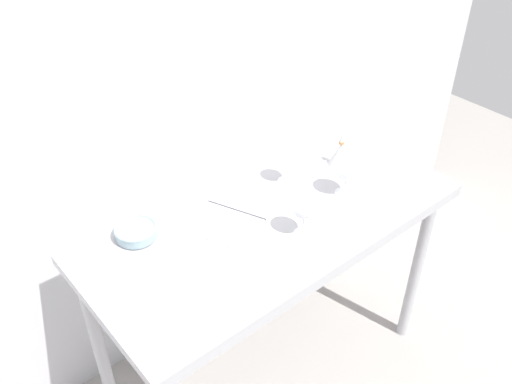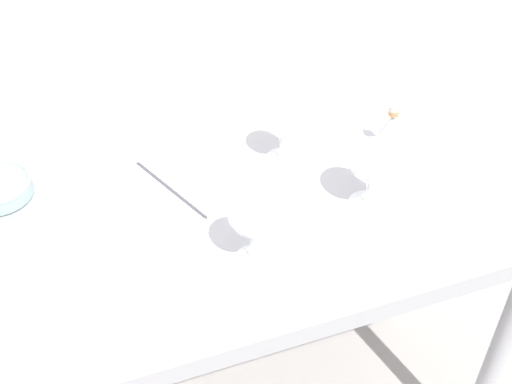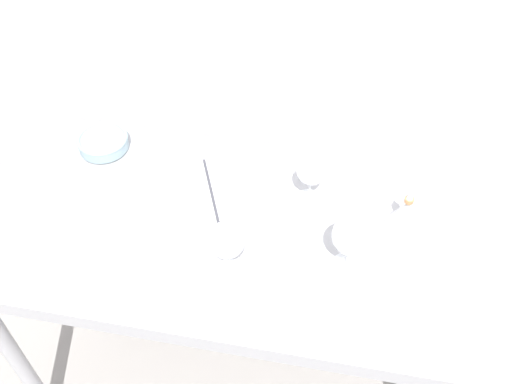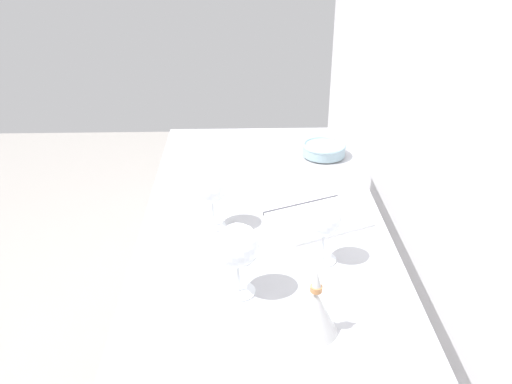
# 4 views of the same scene
# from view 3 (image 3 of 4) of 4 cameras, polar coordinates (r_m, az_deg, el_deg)

# --- Properties ---
(ground_plane) EXTENTS (6.00, 6.00, 0.00)m
(ground_plane) POSITION_cam_3_polar(r_m,az_deg,el_deg) (2.28, -1.72, -17.59)
(ground_plane) COLOR #9A9590
(steel_counter) EXTENTS (1.40, 0.65, 0.90)m
(steel_counter) POSITION_cam_3_polar(r_m,az_deg,el_deg) (1.59, -2.41, -5.85)
(steel_counter) COLOR #ACACB1
(steel_counter) RESTS_ON ground_plane
(wine_glass_far_right) EXTENTS (0.08, 0.08, 0.15)m
(wine_glass_far_right) POSITION_cam_3_polar(r_m,az_deg,el_deg) (1.49, 5.54, 2.03)
(wine_glass_far_right) COLOR white
(wine_glass_far_right) RESTS_ON steel_counter
(wine_glass_near_center) EXTENTS (0.09, 0.09, 0.17)m
(wine_glass_near_center) POSITION_cam_3_polar(r_m,az_deg,el_deg) (1.33, -2.94, -4.88)
(wine_glass_near_center) COLOR white
(wine_glass_near_center) RESTS_ON steel_counter
(wine_glass_near_right) EXTENTS (0.10, 0.10, 0.17)m
(wine_glass_near_right) POSITION_cam_3_polar(r_m,az_deg,el_deg) (1.36, 9.51, -4.41)
(wine_glass_near_right) COLOR white
(wine_glass_near_right) RESTS_ON steel_counter
(open_notebook) EXTENTS (0.43, 0.37, 0.01)m
(open_notebook) POSITION_cam_3_polar(r_m,az_deg,el_deg) (1.59, -4.49, 0.12)
(open_notebook) COLOR white
(open_notebook) RESTS_ON steel_counter
(tasting_sheet_upper) EXTENTS (0.29, 0.30, 0.00)m
(tasting_sheet_upper) POSITION_cam_3_polar(r_m,az_deg,el_deg) (1.57, -15.13, -2.69)
(tasting_sheet_upper) COLOR white
(tasting_sheet_upper) RESTS_ON steel_counter
(tasting_bowl) EXTENTS (0.15, 0.15, 0.05)m
(tasting_bowl) POSITION_cam_3_polar(r_m,az_deg,el_deg) (1.75, -14.92, 4.83)
(tasting_bowl) COLOR beige
(tasting_bowl) RESTS_ON steel_counter
(decanter_funnel) EXTENTS (0.10, 0.10, 0.15)m
(decanter_funnel) POSITION_cam_3_polar(r_m,az_deg,el_deg) (1.51, 14.55, -2.14)
(decanter_funnel) COLOR silver
(decanter_funnel) RESTS_ON steel_counter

